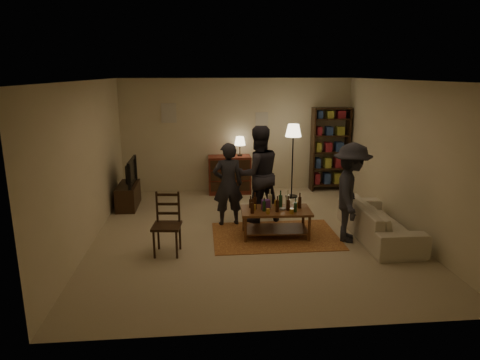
{
  "coord_description": "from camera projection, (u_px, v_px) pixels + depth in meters",
  "views": [
    {
      "loc": [
        -0.86,
        -7.2,
        2.84
      ],
      "look_at": [
        -0.19,
        0.1,
        0.98
      ],
      "focal_mm": 32.0,
      "sensor_mm": 36.0,
      "label": 1
    }
  ],
  "objects": [
    {
      "name": "dresser",
      "position": [
        230.0,
        174.0,
        10.21
      ],
      "size": [
        1.0,
        0.5,
        1.36
      ],
      "color": "maroon",
      "rests_on": "ground"
    },
    {
      "name": "sofa",
      "position": [
        379.0,
        221.0,
        7.46
      ],
      "size": [
        0.81,
        2.08,
        0.61
      ],
      "primitive_type": "imported",
      "rotation": [
        0.0,
        0.0,
        1.57
      ],
      "color": "beige",
      "rests_on": "ground"
    },
    {
      "name": "person_right",
      "position": [
        258.0,
        174.0,
        8.17
      ],
      "size": [
        1.05,
        0.9,
        1.87
      ],
      "primitive_type": "imported",
      "rotation": [
        0.0,
        0.0,
        3.38
      ],
      "color": "#26252D",
      "rests_on": "ground"
    },
    {
      "name": "bookshelf",
      "position": [
        330.0,
        148.0,
        10.36
      ],
      "size": [
        0.9,
        0.34,
        2.02
      ],
      "color": "#332211",
      "rests_on": "ground"
    },
    {
      "name": "person_left",
      "position": [
        228.0,
        184.0,
        8.0
      ],
      "size": [
        0.62,
        0.45,
        1.58
      ],
      "primitive_type": "imported",
      "rotation": [
        0.0,
        0.0,
        3.27
      ],
      "color": "#222228",
      "rests_on": "ground"
    },
    {
      "name": "floor",
      "position": [
        251.0,
        233.0,
        7.73
      ],
      "size": [
        6.0,
        6.0,
        0.0
      ],
      "primitive_type": "plane",
      "color": "#C6B793",
      "rests_on": "ground"
    },
    {
      "name": "tv_stand",
      "position": [
        128.0,
        190.0,
        9.15
      ],
      "size": [
        0.4,
        1.0,
        1.06
      ],
      "color": "#332211",
      "rests_on": "ground"
    },
    {
      "name": "room_shell",
      "position": [
        210.0,
        116.0,
        10.1
      ],
      "size": [
        6.0,
        6.0,
        6.0
      ],
      "color": "beige",
      "rests_on": "ground"
    },
    {
      "name": "dining_chair",
      "position": [
        167.0,
        221.0,
        6.8
      ],
      "size": [
        0.48,
        0.48,
        1.01
      ],
      "rotation": [
        0.0,
        0.0,
        -0.1
      ],
      "color": "#332211",
      "rests_on": "ground"
    },
    {
      "name": "coffee_table",
      "position": [
        275.0,
        213.0,
        7.5
      ],
      "size": [
        1.24,
        0.71,
        0.84
      ],
      "rotation": [
        0.0,
        0.0,
        -0.04
      ],
      "color": "brown",
      "rests_on": "ground"
    },
    {
      "name": "floor_lamp",
      "position": [
        293.0,
        136.0,
        9.63
      ],
      "size": [
        0.36,
        0.36,
        1.7
      ],
      "color": "black",
      "rests_on": "ground"
    },
    {
      "name": "rug",
      "position": [
        275.0,
        236.0,
        7.6
      ],
      "size": [
        2.2,
        1.5,
        0.01
      ],
      "primitive_type": "cube",
      "color": "brown",
      "rests_on": "ground"
    },
    {
      "name": "person_by_sofa",
      "position": [
        351.0,
        193.0,
        7.23
      ],
      "size": [
        0.96,
        1.24,
        1.7
      ],
      "primitive_type": "imported",
      "rotation": [
        0.0,
        0.0,
        1.24
      ],
      "color": "#26282E",
      "rests_on": "ground"
    }
  ]
}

